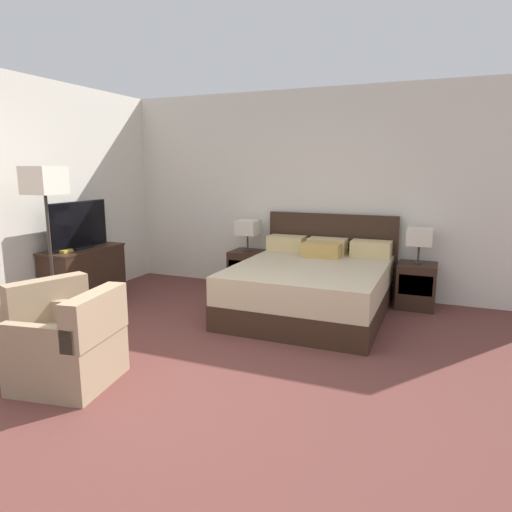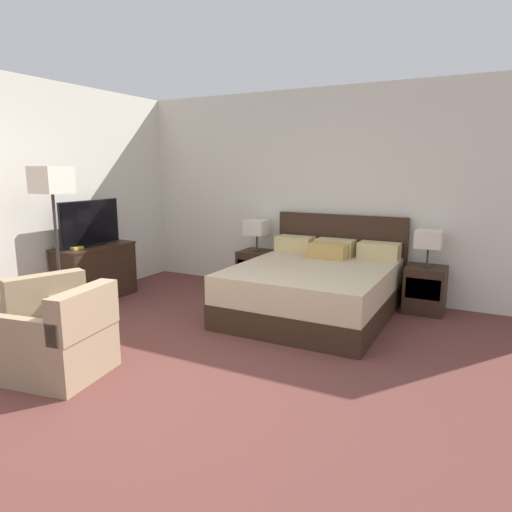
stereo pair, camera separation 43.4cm
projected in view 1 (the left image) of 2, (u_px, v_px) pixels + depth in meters
ground_plane at (169, 404)px, 3.31m from camera, size 10.32×10.32×0.00m
wall_back at (308, 193)px, 6.20m from camera, size 6.49×0.06×2.71m
wall_left at (39, 197)px, 5.35m from camera, size 0.06×5.24×2.71m
bed at (312, 286)px, 5.34m from camera, size 1.73×1.99×1.09m
nightstand_left at (248, 270)px, 6.41m from camera, size 0.45×0.44×0.55m
nightstand_right at (416, 286)px, 5.56m from camera, size 0.45×0.44×0.55m
table_lamp_left at (248, 228)px, 6.30m from camera, size 0.29×0.29×0.43m
table_lamp_right at (420, 237)px, 5.45m from camera, size 0.29×0.29×0.43m
dresser at (84, 275)px, 5.72m from camera, size 0.48×1.05×0.71m
tv at (79, 226)px, 5.57m from camera, size 0.18×0.92×0.58m
book_red_cover at (62, 251)px, 5.38m from camera, size 0.21×0.18×0.03m
armchair_by_window at (39, 326)px, 4.10m from camera, size 0.88×0.87×0.76m
armchair_companion at (72, 349)px, 3.58m from camera, size 0.79×0.78×0.76m
floor_lamp at (45, 192)px, 4.57m from camera, size 0.33×0.33×1.70m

